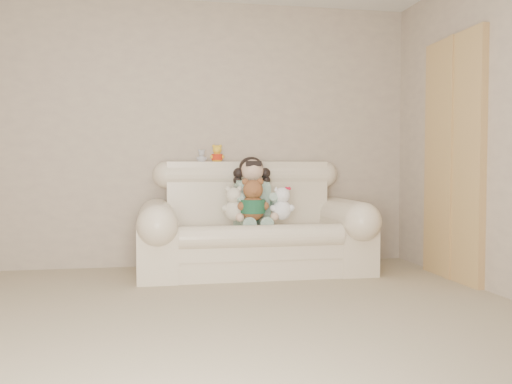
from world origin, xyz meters
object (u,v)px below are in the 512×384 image
object	(u,v)px
cream_teddy	(234,200)
seated_child	(252,191)
brown_teddy	(253,196)
sofa	(254,217)
white_cat	(282,200)

from	to	relation	value
cream_teddy	seated_child	bearing A→B (deg)	61.50
seated_child	brown_teddy	world-z (taller)	seated_child
sofa	white_cat	xyz separation A→B (m)	(0.23, -0.13, 0.16)
sofa	seated_child	xyz separation A→B (m)	(-0.00, 0.08, 0.24)
seated_child	white_cat	xyz separation A→B (m)	(0.24, -0.21, -0.07)
sofa	white_cat	world-z (taller)	sofa
brown_teddy	cream_teddy	size ratio (longest dim) A/B	1.23
seated_child	white_cat	bearing A→B (deg)	-51.14
brown_teddy	white_cat	bearing A→B (deg)	21.14
brown_teddy	cream_teddy	bearing A→B (deg)	174.04
sofa	cream_teddy	xyz separation A→B (m)	(-0.21, -0.11, 0.16)
sofa	brown_teddy	world-z (taller)	sofa
seated_child	brown_teddy	distance (m)	0.25
cream_teddy	sofa	bearing A→B (deg)	46.58
seated_child	brown_teddy	bearing A→B (deg)	-108.27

